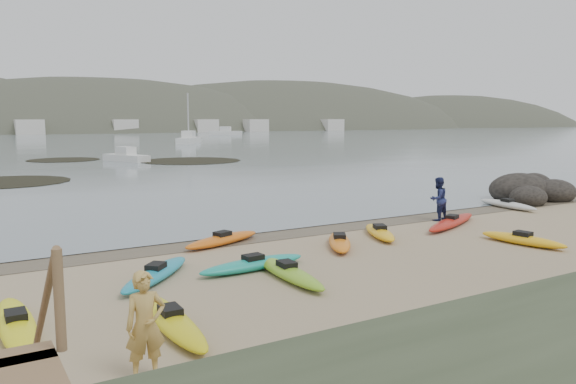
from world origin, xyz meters
TOP-DOWN VIEW (x-y plane):
  - ground at (0.00, 0.00)m, footprint 600.00×600.00m
  - wet_sand at (0.00, -0.30)m, footprint 60.00×60.00m
  - kayaks at (-0.88, -4.11)m, footprint 22.90×10.44m
  - person_west at (-8.44, -9.55)m, footprint 0.70×0.48m
  - person_east at (6.54, -1.46)m, footprint 0.98×0.80m
  - rock_cluster at (15.34, 0.46)m, footprint 5.24×3.85m
  - kelp_mats at (1.75, 33.74)m, footprint 26.75×27.28m
  - moored_boats at (6.95, 83.24)m, footprint 93.36×83.35m
  - far_hills at (39.38, 193.97)m, footprint 550.00×135.00m
  - far_town at (6.00, 145.00)m, footprint 199.00×5.00m

SIDE VIEW (x-z plane):
  - far_hills at x=39.38m, z-range -55.93..24.07m
  - ground at x=0.00m, z-range 0.00..0.00m
  - wet_sand at x=0.00m, z-range 0.00..0.00m
  - kelp_mats at x=1.75m, z-range 0.01..0.05m
  - kayaks at x=-0.88m, z-range 0.00..0.34m
  - rock_cluster at x=15.34m, z-range -0.64..1.11m
  - moored_boats at x=6.95m, z-range -0.05..1.18m
  - person_west at x=-8.44m, z-range 0.00..1.84m
  - person_east at x=6.54m, z-range 0.00..1.85m
  - far_town at x=6.00m, z-range 0.00..4.00m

